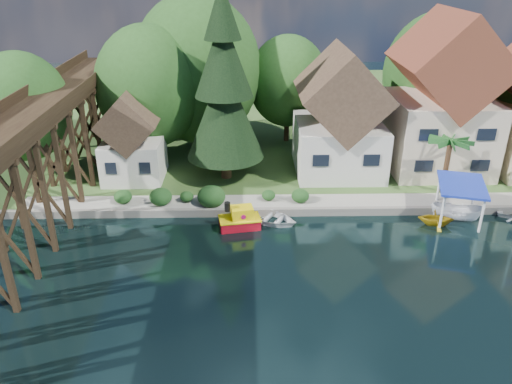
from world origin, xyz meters
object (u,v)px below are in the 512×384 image
conifer (224,89)px  palm_tree (450,143)px  boat_yellow (436,217)px  tugboat (240,220)px  boat_canopy (458,205)px  house_center (442,104)px  trestle_bridge (27,167)px  shed (132,142)px  boat_white_a (270,217)px  house_left (340,121)px

conifer → palm_tree: bearing=-10.8°
conifer → boat_yellow: bearing=-27.2°
boat_yellow → tugboat: bearing=100.2°
tugboat → boat_canopy: 16.44m
palm_tree → house_center: bearing=79.6°
trestle_bridge → shed: size_ratio=5.63×
boat_white_a → boat_canopy: bearing=-61.1°
shed → palm_tree: size_ratio=1.60×
shed → boat_yellow: bearing=-19.0°
trestle_bridge → boat_yellow: trestle_bridge is taller
house_center → conifer: conifer is taller
boat_white_a → house_left: bearing=-6.9°
trestle_bridge → house_center: house_center is taller
trestle_bridge → house_center: 33.96m
house_center → boat_yellow: 12.14m
house_center → shed: bearing=-175.8°
tugboat → boat_yellow: (14.58, 0.09, 0.02)m
shed → palm_tree: (26.00, -3.49, 0.95)m
tugboat → house_center: bearing=30.2°
palm_tree → boat_yellow: (-2.15, -4.73, -4.10)m
palm_tree → boat_yellow: 6.62m
trestle_bridge → house_center: size_ratio=3.18×
boat_white_a → shed: bearing=85.9°
palm_tree → boat_yellow: palm_tree is taller
house_center → shed: house_center is taller
house_center → palm_tree: size_ratio=2.84×
shed → boat_white_a: size_ratio=1.82×
trestle_bridge → boat_white_a: bearing=6.4°
shed → conifer: 9.17m
shed → conifer: conifer is taller
shed → boat_canopy: 26.86m
boat_white_a → boat_yellow: bearing=-64.5°
house_center → tugboat: size_ratio=4.25×
conifer → tugboat: bearing=-81.2°
conifer → boat_canopy: conifer is taller
boat_canopy → boat_yellow: bearing=-158.6°
house_left → boat_white_a: bearing=-125.8°
shed → boat_yellow: (23.85, -8.22, -3.15)m
palm_tree → tugboat: (-16.73, -4.82, -4.12)m
house_left → house_center: (9.00, 0.50, 1.28)m
house_center → tugboat: house_center is taller
shed → boat_canopy: shed is taller
trestle_bridge → conifer: size_ratio=2.71×
conifer → trestle_bridge: bearing=-144.5°
shed → conifer: size_ratio=0.48×
house_left → palm_tree: 9.43m
conifer → boat_canopy: 20.44m
house_left → house_center: house_center is taller
boat_white_a → boat_yellow: (12.34, -0.73, 0.23)m
trestle_bridge → boat_white_a: (16.51, 1.84, -4.90)m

